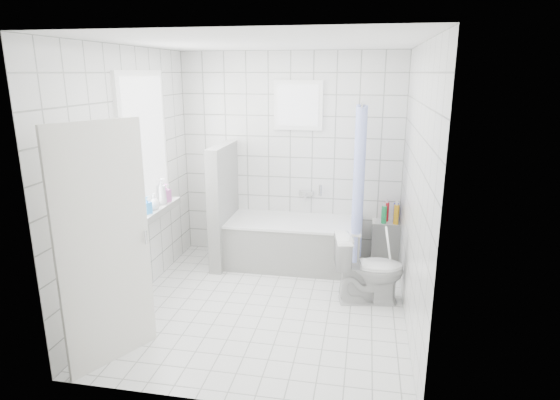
# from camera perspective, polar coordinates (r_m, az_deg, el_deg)

# --- Properties ---
(ground) EXTENTS (3.00, 3.00, 0.00)m
(ground) POSITION_cam_1_polar(r_m,az_deg,el_deg) (4.98, -1.69, -12.76)
(ground) COLOR white
(ground) RESTS_ON ground
(ceiling) EXTENTS (3.00, 3.00, 0.00)m
(ceiling) POSITION_cam_1_polar(r_m,az_deg,el_deg) (4.40, -1.97, 18.66)
(ceiling) COLOR white
(ceiling) RESTS_ON ground
(wall_back) EXTENTS (2.80, 0.02, 2.60)m
(wall_back) POSITION_cam_1_polar(r_m,az_deg,el_deg) (5.96, 1.25, 5.23)
(wall_back) COLOR white
(wall_back) RESTS_ON ground
(wall_front) EXTENTS (2.80, 0.02, 2.60)m
(wall_front) POSITION_cam_1_polar(r_m,az_deg,el_deg) (3.12, -7.68, -4.32)
(wall_front) COLOR white
(wall_front) RESTS_ON ground
(wall_left) EXTENTS (0.02, 3.00, 2.60)m
(wall_left) POSITION_cam_1_polar(r_m,az_deg,el_deg) (5.00, -17.72, 2.54)
(wall_left) COLOR white
(wall_left) RESTS_ON ground
(wall_right) EXTENTS (0.02, 3.00, 2.60)m
(wall_right) POSITION_cam_1_polar(r_m,az_deg,el_deg) (4.44, 16.13, 1.12)
(wall_right) COLOR white
(wall_right) RESTS_ON ground
(window_left) EXTENTS (0.01, 0.90, 1.40)m
(window_left) POSITION_cam_1_polar(r_m,az_deg,el_deg) (5.19, -16.01, 6.49)
(window_left) COLOR white
(window_left) RESTS_ON wall_left
(window_back) EXTENTS (0.50, 0.01, 0.50)m
(window_back) POSITION_cam_1_polar(r_m,az_deg,el_deg) (5.82, 2.21, 11.44)
(window_back) COLOR white
(window_back) RESTS_ON wall_back
(window_sill) EXTENTS (0.18, 1.02, 0.08)m
(window_sill) POSITION_cam_1_polar(r_m,az_deg,el_deg) (5.32, -14.99, -1.39)
(window_sill) COLOR white
(window_sill) RESTS_ON wall_left
(door) EXTENTS (0.41, 0.72, 2.00)m
(door) POSITION_cam_1_polar(r_m,az_deg,el_deg) (3.98, -20.58, -5.44)
(door) COLOR silver
(door) RESTS_ON ground
(bathtub) EXTENTS (1.64, 0.77, 0.58)m
(bathtub) POSITION_cam_1_polar(r_m,az_deg,el_deg) (5.85, 1.74, -5.23)
(bathtub) COLOR white
(bathtub) RESTS_ON ground
(partition_wall) EXTENTS (0.15, 0.85, 1.50)m
(partition_wall) POSITION_cam_1_polar(r_m,az_deg,el_deg) (5.85, -6.89, -0.59)
(partition_wall) COLOR white
(partition_wall) RESTS_ON ground
(tiled_ledge) EXTENTS (0.40, 0.24, 0.55)m
(tiled_ledge) POSITION_cam_1_polar(r_m,az_deg,el_deg) (6.04, 12.97, -5.10)
(tiled_ledge) COLOR white
(tiled_ledge) RESTS_ON ground
(toilet) EXTENTS (0.77, 0.52, 0.73)m
(toilet) POSITION_cam_1_polar(r_m,az_deg,el_deg) (5.01, 10.77, -8.25)
(toilet) COLOR white
(toilet) RESTS_ON ground
(curtain_rod) EXTENTS (0.02, 0.80, 0.02)m
(curtain_rod) POSITION_cam_1_polar(r_m,az_deg,el_deg) (5.40, 10.00, 11.45)
(curtain_rod) COLOR silver
(curtain_rod) RESTS_ON wall_back
(shower_curtain) EXTENTS (0.14, 0.48, 1.78)m
(shower_curtain) POSITION_cam_1_polar(r_m,az_deg,el_deg) (5.41, 9.55, 1.81)
(shower_curtain) COLOR #5165EE
(shower_curtain) RESTS_ON curtain_rod
(tub_faucet) EXTENTS (0.18, 0.06, 0.06)m
(tub_faucet) POSITION_cam_1_polar(r_m,az_deg,el_deg) (5.99, 3.22, 0.85)
(tub_faucet) COLOR silver
(tub_faucet) RESTS_ON wall_back
(sill_bottles) EXTENTS (0.19, 0.60, 0.30)m
(sill_bottles) POSITION_cam_1_polar(r_m,az_deg,el_deg) (5.35, -14.66, 0.44)
(sill_bottles) COLOR white
(sill_bottles) RESTS_ON window_sill
(ledge_bottles) EXTENTS (0.21, 0.16, 0.24)m
(ledge_bottles) POSITION_cam_1_polar(r_m,az_deg,el_deg) (5.90, 13.35, -1.61)
(ledge_bottles) COLOR red
(ledge_bottles) RESTS_ON tiled_ledge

